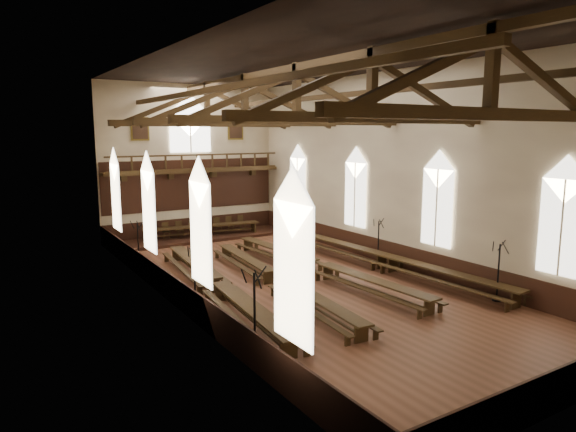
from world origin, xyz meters
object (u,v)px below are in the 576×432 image
dais (203,237)px  candelabrum_left_near (255,331)px  refectory_row_d (387,259)px  candelabrum_left_mid (195,292)px  refectory_row_b (277,278)px  candelabrum_right_near (498,283)px  refectory_row_a (218,284)px  high_table (203,227)px  candelabrum_right_mid (378,250)px  refectory_row_c (319,265)px  candelabrum_left_far (139,254)px  candelabrum_right_far (307,229)px

dais → candelabrum_left_near: (-5.64, -17.67, 0.78)m
refectory_row_d → candelabrum_left_mid: (-10.55, -0.71, 0.22)m
refectory_row_b → candelabrum_right_near: size_ratio=5.44×
refectory_row_a → candelabrum_left_mid: candelabrum_left_mid is taller
refectory_row_a → high_table: bearing=70.4°
high_table → candelabrum_left_mid: size_ratio=2.92×
refectory_row_a → dais: (4.09, 11.50, -0.45)m
refectory_row_a → candelabrum_right_mid: 9.57m
refectory_row_a → refectory_row_c: size_ratio=1.02×
candelabrum_left_mid → candelabrum_left_far: size_ratio=1.05×
refectory_row_a → candelabrum_left_mid: 2.05m
refectory_row_d → candelabrum_left_mid: candelabrum_left_mid is taller
refectory_row_d → candelabrum_left_mid: 10.58m
refectory_row_b → candelabrum_right_mid: 6.97m
candelabrum_right_near → candelabrum_right_mid: candelabrum_right_near is taller
candelabrum_right_near → candelabrum_left_near: bearing=177.7°
candelabrum_right_near → refectory_row_c: bearing=120.4°
refectory_row_d → dais: refectory_row_d is taller
refectory_row_a → dais: refectory_row_a is taller
refectory_row_b → candelabrum_left_mid: candelabrum_left_mid is taller
refectory_row_c → candelabrum_left_near: 9.58m
refectory_row_b → candelabrum_right_near: candelabrum_right_near is taller
refectory_row_b → candelabrum_right_mid: bearing=9.1°
high_table → candelabrum_right_far: candelabrum_right_far is taller
high_table → candelabrum_right_near: bearing=-73.2°
candelabrum_left_far → candelabrum_right_mid: 12.48m
refectory_row_c → candelabrum_right_far: size_ratio=5.68×
refectory_row_b → candelabrum_left_far: (-4.22, 6.80, 0.26)m
high_table → candelabrum_right_mid: (5.46, -10.82, -0.06)m
refectory_row_d → candelabrum_left_near: candelabrum_left_near is taller
refectory_row_b → candelabrum_right_near: (6.88, -6.20, 0.28)m
refectory_row_b → candelabrum_right_mid: candelabrum_right_mid is taller
candelabrum_left_near → candelabrum_right_mid: (11.10, 6.86, -0.15)m
refectory_row_c → candelabrum_right_mid: (4.09, 0.33, 0.21)m
refectory_row_b → dais: bearing=83.2°
refectory_row_c → candelabrum_right_mid: size_ratio=5.88×
refectory_row_b → candelabrum_left_far: candelabrum_left_far is taller
refectory_row_b → candelabrum_right_far: size_ratio=5.55×
high_table → candelabrum_right_near: size_ratio=3.02×
candelabrum_left_far → candelabrum_right_near: (11.10, -13.00, 0.01)m
candelabrum_left_near → candelabrum_right_near: 11.11m
refectory_row_b → candelabrum_left_near: 7.15m
candelabrum_left_mid → refectory_row_a: bearing=40.2°
candelabrum_left_mid → candelabrum_right_far: (11.10, 8.80, -0.04)m
refectory_row_b → candelabrum_left_far: bearing=121.8°
high_table → refectory_row_a: bearing=-109.6°
refectory_row_d → candelabrum_right_mid: (0.55, 1.29, 0.16)m
high_table → candelabrum_left_far: bearing=-137.8°
dais → candelabrum_left_far: (-5.64, -5.11, 0.67)m
candelabrum_right_near → candelabrum_right_mid: bearing=90.0°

